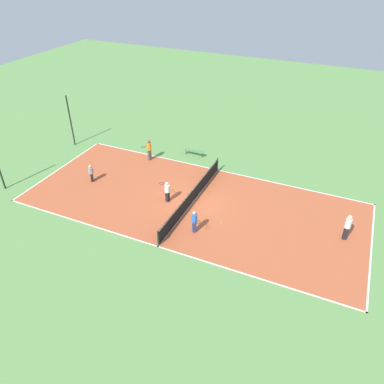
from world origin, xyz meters
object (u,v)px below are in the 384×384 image
object	(u,v)px
player_baseline_gray	(91,172)
player_near_white	(167,190)
player_far_white	(348,226)
tennis_ball_near_net	(221,223)
tennis_ball_right_alley	(175,190)
tennis_ball_midcourt	(146,163)
tennis_net	(192,196)
bench	(194,151)
fence_post_back_right	(71,121)
player_center_orange	(149,148)
player_near_blue	(194,220)

from	to	relation	value
player_baseline_gray	player_near_white	xyz separation A→B (m)	(-0.00, -6.33, 0.11)
player_baseline_gray	player_far_white	distance (m)	17.86
player_far_white	tennis_ball_near_net	size ratio (longest dim) A/B	25.85
tennis_ball_right_alley	tennis_ball_midcourt	distance (m)	4.76
tennis_net	tennis_ball_midcourt	world-z (taller)	tennis_net
player_near_white	player_far_white	bearing A→B (deg)	-154.36
bench	player_near_white	size ratio (longest dim) A/B	1.13
player_far_white	fence_post_back_right	bearing A→B (deg)	-18.28
player_center_orange	player_near_blue	world-z (taller)	player_center_orange
player_center_orange	tennis_ball_right_alley	size ratio (longest dim) A/B	26.44
player_near_blue	tennis_ball_near_net	xyz separation A→B (m)	(1.46, -1.22, -0.85)
bench	player_near_white	xyz separation A→B (m)	(-6.87, -1.09, 0.51)
player_near_blue	tennis_net	bearing A→B (deg)	162.98
player_center_orange	tennis_ball_right_alley	distance (m)	5.23
player_near_blue	player_near_white	distance (m)	3.77
player_baseline_gray	tennis_net	bearing A→B (deg)	-129.13
player_center_orange	player_baseline_gray	bearing A→B (deg)	-5.39
player_near_white	bench	bearing A→B (deg)	-59.55
tennis_ball_near_net	fence_post_back_right	xyz separation A→B (m)	(5.22, 15.77, 2.17)
player_baseline_gray	bench	bearing A→B (deg)	-80.15
player_near_white	fence_post_back_right	size ratio (longest dim) A/B	0.35
tennis_net	tennis_ball_midcourt	xyz separation A→B (m)	(3.54, 5.66, -0.51)
fence_post_back_right	tennis_net	bearing A→B (deg)	-106.57
tennis_ball_near_net	player_far_white	bearing A→B (deg)	-77.35
player_center_orange	fence_post_back_right	bearing A→B (deg)	-67.68
player_center_orange	bench	bearing A→B (deg)	147.30
player_near_white	tennis_ball_near_net	xyz separation A→B (m)	(-0.79, -4.24, -0.84)
bench	player_far_white	world-z (taller)	player_far_white
player_center_orange	tennis_ball_midcourt	bearing A→B (deg)	22.55
player_center_orange	player_baseline_gray	world-z (taller)	player_center_orange
player_far_white	player_near_white	bearing A→B (deg)	-5.26
tennis_net	bench	distance (m)	6.91
tennis_ball_near_net	fence_post_back_right	distance (m)	16.75
bench	player_near_blue	xyz separation A→B (m)	(-9.12, -4.11, 0.52)
tennis_net	tennis_ball_midcourt	distance (m)	6.69
tennis_ball_midcourt	player_far_white	bearing A→B (deg)	-101.69
player_far_white	fence_post_back_right	size ratio (longest dim) A/B	0.39
player_near_white	player_near_blue	bearing A→B (deg)	164.74
tennis_ball_right_alley	player_near_white	bearing A→B (deg)	-175.32
tennis_ball_midcourt	tennis_net	bearing A→B (deg)	-122.07
bench	tennis_net	bearing A→B (deg)	113.02
player_near_white	tennis_ball_right_alley	bearing A→B (deg)	-63.86
player_center_orange	player_baseline_gray	xyz separation A→B (m)	(-4.65, 2.26, -0.28)
tennis_net	player_near_blue	world-z (taller)	player_near_blue
player_center_orange	player_near_blue	bearing A→B (deg)	66.29
tennis_ball_midcourt	bench	bearing A→B (deg)	-46.39
player_baseline_gray	tennis_ball_near_net	bearing A→B (deg)	-137.12
fence_post_back_right	player_center_orange	bearing A→B (deg)	-88.26
bench	tennis_ball_midcourt	xyz separation A→B (m)	(-2.81, 2.95, -0.33)
tennis_net	bench	xyz separation A→B (m)	(6.36, 2.70, -0.18)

